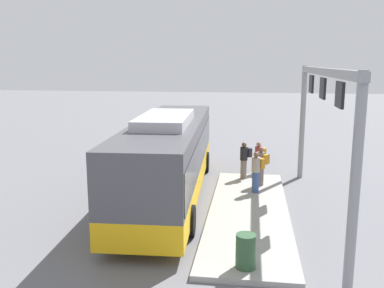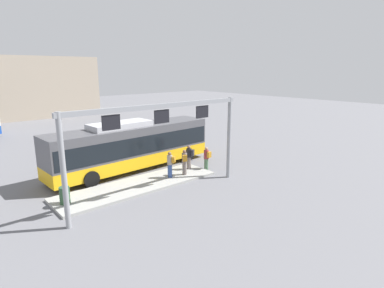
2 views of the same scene
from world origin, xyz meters
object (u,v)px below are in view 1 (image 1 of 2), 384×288
Objects in this scene: bus_main at (169,153)px; person_boarding at (244,159)px; person_waiting_near at (261,165)px; person_waiting_mid at (259,158)px; person_waiting_far at (256,171)px; trash_bin at (246,251)px.

bus_main is 4.06m from person_boarding.
person_waiting_near is 2.05m from person_waiting_mid.
person_waiting_near reaches higher than person_waiting_mid.
person_waiting_mid is at bearing -125.45° from person_waiting_far.
person_boarding is 1.00× the size of person_waiting_mid.
person_boarding is at bearing -49.78° from bus_main.
trash_bin is (-6.54, 0.30, -0.44)m from person_waiting_far.
bus_main reaches higher than trash_bin.
bus_main is 7.22× the size of person_boarding.
person_waiting_far is at bearing 82.33° from person_waiting_mid.
person_waiting_far is at bearing 74.34° from person_boarding.
person_waiting_far reaches higher than person_waiting_mid.
person_waiting_near is (1.68, -3.65, -0.76)m from bus_main.
person_boarding is at bearing -21.02° from person_waiting_near.
bus_main is 7.22× the size of person_waiting_far.
bus_main is 13.39× the size of trash_bin.
person_boarding is 1.27m from person_waiting_near.
bus_main reaches higher than person_boarding.
person_waiting_near is at bearing 86.97° from person_waiting_mid.
person_waiting_far is 6.56m from trash_bin.
bus_main is 7.22× the size of person_waiting_mid.
person_waiting_mid is (2.04, 0.07, -0.16)m from person_waiting_near.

